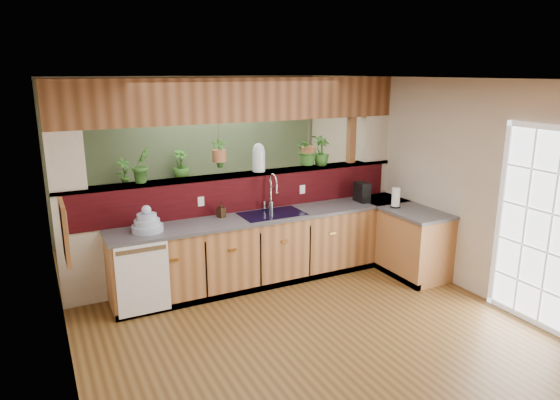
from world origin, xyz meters
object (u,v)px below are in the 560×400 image
glass_jar (259,157)px  shelving_console (154,211)px  coffee_maker (362,193)px  dish_stack (147,223)px  faucet (272,190)px  paper_towel (396,198)px  soap_dispenser (221,210)px

glass_jar → shelving_console: glass_jar is taller
coffee_maker → shelving_console: size_ratio=0.20×
dish_stack → faucet: bearing=5.6°
paper_towel → shelving_console: size_ratio=0.20×
soap_dispenser → glass_jar: glass_jar is taller
soap_dispenser → glass_jar: 0.88m
coffee_maker → paper_towel: bearing=-62.2°
faucet → dish_stack: bearing=-174.4°
soap_dispenser → coffee_maker: coffee_maker is taller
faucet → shelving_console: size_ratio=0.36×
dish_stack → coffee_maker: bearing=-0.0°
glass_jar → shelving_console: (-1.01, 1.90, -1.08)m
coffee_maker → glass_jar: bearing=166.5°
shelving_console → dish_stack: bearing=-102.6°
soap_dispenser → paper_towel: 2.34m
paper_towel → shelving_console: 3.84m
dish_stack → soap_dispenser: (0.95, 0.16, -0.00)m
faucet → glass_jar: (-0.08, 0.22, 0.41)m
soap_dispenser → faucet: bearing=0.1°
soap_dispenser → coffee_maker: size_ratio=0.70×
dish_stack → shelving_console: size_ratio=0.26×
soap_dispenser → shelving_console: soap_dispenser is taller
faucet → soap_dispenser: size_ratio=2.61×
faucet → coffee_maker: 1.34m
faucet → paper_towel: 1.67m
faucet → paper_towel: bearing=-21.7°
dish_stack → shelving_console: bearing=76.1°
dish_stack → glass_jar: glass_jar is taller
paper_towel → shelving_console: bearing=134.0°
coffee_maker → glass_jar: (-1.41, 0.38, 0.55)m
dish_stack → shelving_console: 2.41m
dish_stack → shelving_console: (0.57, 2.28, -0.50)m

